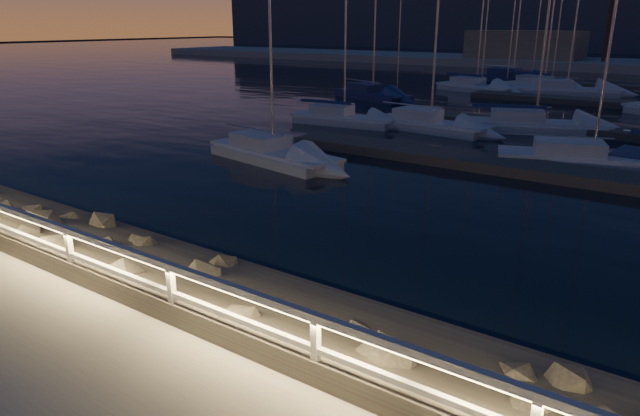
# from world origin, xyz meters

# --- Properties ---
(ground) EXTENTS (400.00, 400.00, 0.00)m
(ground) POSITION_xyz_m (0.00, 0.00, 0.00)
(ground) COLOR #AFAB9E
(ground) RESTS_ON ground
(harbor_water) EXTENTS (400.00, 440.00, 0.60)m
(harbor_water) POSITION_xyz_m (0.00, 31.22, -0.97)
(harbor_water) COLOR black
(harbor_water) RESTS_ON ground
(guard_rail) EXTENTS (44.11, 0.12, 1.06)m
(guard_rail) POSITION_xyz_m (-0.07, -0.00, 0.77)
(guard_rail) COLOR white
(guard_rail) RESTS_ON ground
(riprap) EXTENTS (35.32, 2.87, 1.26)m
(riprap) POSITION_xyz_m (0.32, 0.91, -0.09)
(riprap) COLOR #5E5B51
(riprap) RESTS_ON ground
(floating_docks) EXTENTS (22.00, 36.00, 0.40)m
(floating_docks) POSITION_xyz_m (0.00, 32.50, -0.40)
(floating_docks) COLOR #615750
(floating_docks) RESTS_ON ground
(distant_hills) EXTENTS (230.00, 37.50, 18.00)m
(distant_hills) POSITION_xyz_m (-22.13, 133.69, 4.74)
(distant_hills) COLOR #343F51
(distant_hills) RESTS_ON ground
(sailboat_a) EXTENTS (6.33, 2.54, 10.54)m
(sailboat_a) POSITION_xyz_m (-12.45, 21.20, -0.20)
(sailboat_a) COLOR silver
(sailboat_a) RESTS_ON ground
(sailboat_b) EXTENTS (6.82, 3.09, 11.23)m
(sailboat_b) POSITION_xyz_m (-9.97, 12.03, -0.20)
(sailboat_b) COLOR silver
(sailboat_b) RESTS_ON ground
(sailboat_c) EXTENTS (7.38, 4.24, 12.11)m
(sailboat_c) POSITION_xyz_m (0.98, 18.42, -0.20)
(sailboat_c) COLOR silver
(sailboat_c) RESTS_ON ground
(sailboat_e) EXTENTS (6.65, 2.68, 11.09)m
(sailboat_e) POSITION_xyz_m (-7.64, 22.20, -0.19)
(sailboat_e) COLOR silver
(sailboat_e) RESTS_ON ground
(sailboat_f) EXTENTS (7.47, 4.58, 12.36)m
(sailboat_f) POSITION_xyz_m (-3.10, 25.10, -0.18)
(sailboat_f) COLOR silver
(sailboat_f) RESTS_ON ground
(sailboat_i) EXTENTS (7.51, 4.43, 12.46)m
(sailboat_i) POSITION_xyz_m (-7.77, 44.61, -0.15)
(sailboat_i) COLOR silver
(sailboat_i) RESTS_ON ground
(sailboat_j) EXTENTS (7.31, 4.26, 12.04)m
(sailboat_j) POSITION_xyz_m (-16.84, 31.96, -0.19)
(sailboat_j) COLOR navy
(sailboat_j) RESTS_ON ground
(sailboat_k) EXTENTS (8.34, 4.64, 13.66)m
(sailboat_k) POSITION_xyz_m (-5.68, 43.07, -0.17)
(sailboat_k) COLOR silver
(sailboat_k) RESTS_ON ground
(sailboat_m) EXTENTS (7.69, 3.09, 12.82)m
(sailboat_m) POSITION_xyz_m (-12.51, 51.32, -0.15)
(sailboat_m) COLOR navy
(sailboat_m) RESTS_ON ground
(sailboat_n) EXTENTS (7.42, 4.00, 12.18)m
(sailboat_n) POSITION_xyz_m (-12.37, 41.32, -0.18)
(sailboat_n) COLOR silver
(sailboat_n) RESTS_ON ground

